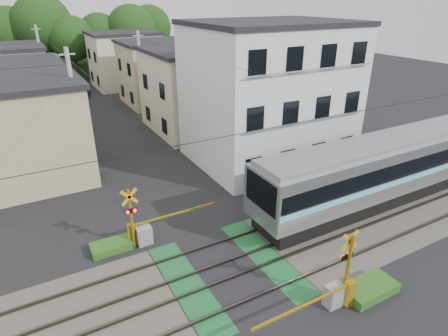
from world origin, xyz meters
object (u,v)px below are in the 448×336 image
crossing_signal_near (338,290)px  pedestrian (88,91)px  crossing_signal_far (142,231)px  apartment_block (268,94)px  commuter_train (393,165)px

crossing_signal_near → pedestrian: (-1.88, 37.20, 0.08)m
crossing_signal_near → crossing_signal_far: size_ratio=1.00×
apartment_block → crossing_signal_near: bearing=-114.2°
crossing_signal_far → apartment_block: apartment_block is taller
crossing_signal_far → apartment_block: size_ratio=0.46×
commuter_train → pedestrian: 34.07m
commuter_train → apartment_block: apartment_block is taller
crossing_signal_near → crossing_signal_far: 8.95m
apartment_block → crossing_signal_far: bearing=-152.2°
crossing_signal_far → apartment_block: 13.14m
crossing_signal_near → pedestrian: bearing=92.9°
commuter_train → pedestrian: (-10.62, 32.35, -1.19)m
commuter_train → crossing_signal_far: (-13.91, 2.45, -1.27)m
crossing_signal_far → commuter_train: bearing=-10.0°
crossing_signal_far → pedestrian: crossing_signal_far is taller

